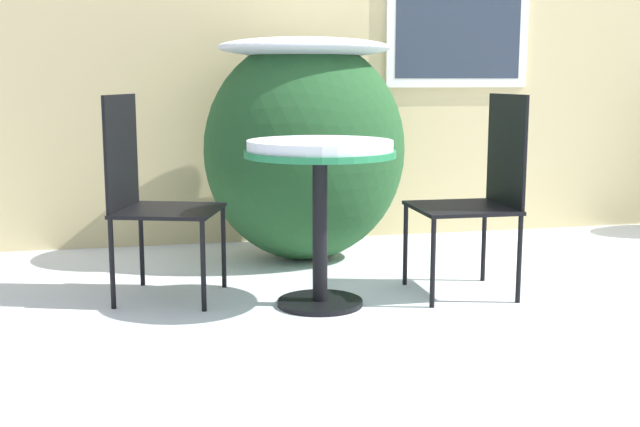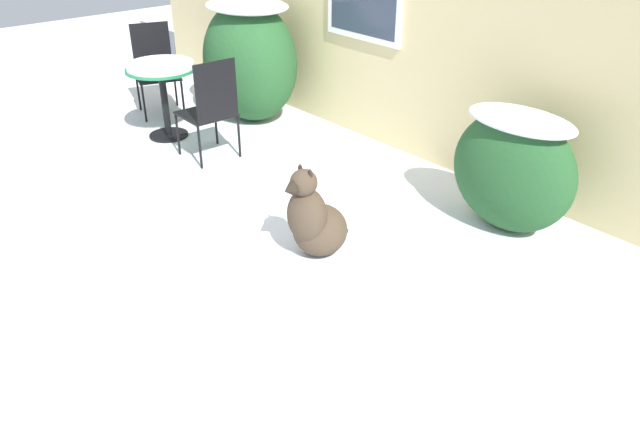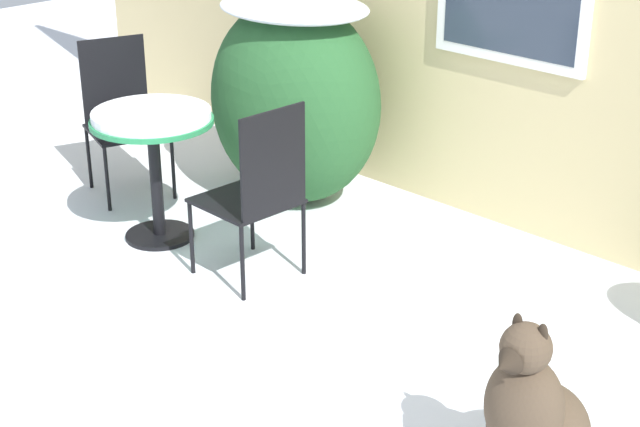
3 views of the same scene
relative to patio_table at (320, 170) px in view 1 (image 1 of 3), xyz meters
The scene contains 5 objects.
ground_plane 1.58m from the patio_table, 23.11° to the right, with size 16.00×16.00×0.00m, color white.
shrub_left 1.02m from the patio_table, 82.31° to the left, with size 1.20×0.96×1.32m.
patio_table is the anchor object (origin of this frame).
patio_chair_near_table 0.86m from the patio_table, 157.42° to the left, with size 0.60×0.60×1.01m.
patio_chair_far_side 0.85m from the patio_table, ahead, with size 0.49×0.49×1.01m.
Camera 1 is at (-2.14, -3.09, 1.08)m, focal length 45.00 mm.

